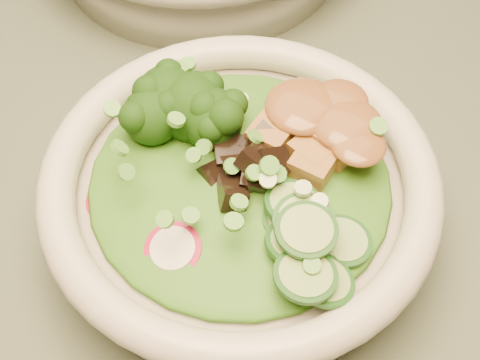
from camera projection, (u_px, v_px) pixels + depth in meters
The scene contains 9 objects.
salad_bowl at pixel (240, 197), 0.45m from camera, with size 0.26×0.26×0.07m.
lettuce_bed at pixel (240, 179), 0.44m from camera, with size 0.20×0.20×0.02m, color #175B13.
broccoli_florets at pixel (187, 107), 0.45m from camera, with size 0.08×0.07×0.04m, color black, non-canonical shape.
radish_slices at pixel (155, 226), 0.41m from camera, with size 0.11×0.04×0.02m, color maroon, non-canonical shape.
cucumber_slices at pixel (298, 241), 0.40m from camera, with size 0.07×0.07×0.04m, color #9BCB71, non-canonical shape.
mushroom_heap at pixel (255, 158), 0.43m from camera, with size 0.07×0.07×0.04m, color black, non-canonical shape.
tofu_cubes at pixel (318, 129), 0.45m from camera, with size 0.09×0.06×0.04m, color olive, non-canonical shape.
peanut_sauce at pixel (320, 116), 0.44m from camera, with size 0.07×0.05×0.02m, color brown.
scallion_garnish at pixel (240, 157), 0.42m from camera, with size 0.19×0.19×0.02m, color #58A53A, non-canonical shape.
Camera 1 is at (0.10, -0.17, 1.16)m, focal length 50.00 mm.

